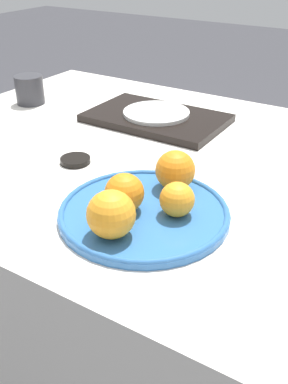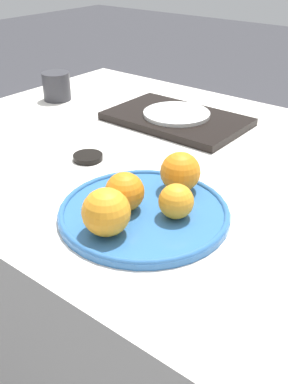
{
  "view_description": "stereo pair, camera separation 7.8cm",
  "coord_description": "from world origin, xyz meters",
  "px_view_note": "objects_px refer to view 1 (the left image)",
  "views": [
    {
      "loc": [
        0.46,
        -0.82,
        1.17
      ],
      "look_at": [
        0.1,
        -0.24,
        0.78
      ],
      "focal_mm": 42.0,
      "sensor_mm": 36.0,
      "label": 1
    },
    {
      "loc": [
        0.53,
        -0.77,
        1.17
      ],
      "look_at": [
        0.1,
        -0.24,
        0.78
      ],
      "focal_mm": 42.0,
      "sensor_mm": 36.0,
      "label": 2
    }
  ],
  "objects_px": {
    "orange_0": "(124,193)",
    "orange_1": "(175,170)",
    "cup_0": "(30,90)",
    "orange_2": "(177,199)",
    "soy_dish": "(75,160)",
    "side_plate": "(156,113)",
    "fruit_platter": "(144,212)",
    "serving_tray": "(156,118)",
    "orange_3": "(111,214)"
  },
  "relations": [
    {
      "from": "orange_0",
      "to": "orange_1",
      "type": "distance_m",
      "value": 0.12
    },
    {
      "from": "orange_1",
      "to": "cup_0",
      "type": "xyz_separation_m",
      "value": [
        -0.63,
        0.25,
        -0.01
      ]
    },
    {
      "from": "orange_2",
      "to": "soy_dish",
      "type": "height_order",
      "value": "orange_2"
    },
    {
      "from": "side_plate",
      "to": "orange_2",
      "type": "bearing_deg",
      "value": -55.21
    },
    {
      "from": "fruit_platter",
      "to": "serving_tray",
      "type": "distance_m",
      "value": 0.47
    },
    {
      "from": "orange_2",
      "to": "cup_0",
      "type": "relative_size",
      "value": 0.74
    },
    {
      "from": "side_plate",
      "to": "fruit_platter",
      "type": "bearing_deg",
      "value": -62.05
    },
    {
      "from": "fruit_platter",
      "to": "serving_tray",
      "type": "bearing_deg",
      "value": 117.95
    },
    {
      "from": "orange_0",
      "to": "orange_2",
      "type": "relative_size",
      "value": 1.14
    },
    {
      "from": "fruit_platter",
      "to": "orange_1",
      "type": "xyz_separation_m",
      "value": [
        0.01,
        0.1,
        0.04
      ]
    },
    {
      "from": "orange_0",
      "to": "serving_tray",
      "type": "xyz_separation_m",
      "value": [
        -0.19,
        0.44,
        -0.04
      ]
    },
    {
      "from": "side_plate",
      "to": "soy_dish",
      "type": "bearing_deg",
      "value": -94.18
    },
    {
      "from": "orange_0",
      "to": "orange_1",
      "type": "xyz_separation_m",
      "value": [
        0.04,
        0.12,
        0.0
      ]
    },
    {
      "from": "orange_0",
      "to": "side_plate",
      "type": "xyz_separation_m",
      "value": [
        -0.19,
        0.44,
        -0.02
      ]
    },
    {
      "from": "orange_3",
      "to": "side_plate",
      "type": "xyz_separation_m",
      "value": [
        -0.22,
        0.51,
        -0.03
      ]
    },
    {
      "from": "side_plate",
      "to": "cup_0",
      "type": "height_order",
      "value": "cup_0"
    },
    {
      "from": "orange_2",
      "to": "soy_dish",
      "type": "bearing_deg",
      "value": 164.02
    },
    {
      "from": "orange_1",
      "to": "side_plate",
      "type": "xyz_separation_m",
      "value": [
        -0.23,
        0.32,
        -0.03
      ]
    },
    {
      "from": "side_plate",
      "to": "cup_0",
      "type": "relative_size",
      "value": 2.15
    },
    {
      "from": "fruit_platter",
      "to": "serving_tray",
      "type": "relative_size",
      "value": 0.85
    },
    {
      "from": "orange_1",
      "to": "soy_dish",
      "type": "xyz_separation_m",
      "value": [
        -0.25,
        0.0,
        -0.04
      ]
    },
    {
      "from": "orange_1",
      "to": "soy_dish",
      "type": "distance_m",
      "value": 0.26
    },
    {
      "from": "orange_0",
      "to": "orange_3",
      "type": "distance_m",
      "value": 0.08
    },
    {
      "from": "fruit_platter",
      "to": "side_plate",
      "type": "xyz_separation_m",
      "value": [
        -0.22,
        0.42,
        0.02
      ]
    },
    {
      "from": "fruit_platter",
      "to": "soy_dish",
      "type": "bearing_deg",
      "value": 156.86
    },
    {
      "from": "fruit_platter",
      "to": "orange_1",
      "type": "height_order",
      "value": "orange_1"
    },
    {
      "from": "orange_3",
      "to": "soy_dish",
      "type": "xyz_separation_m",
      "value": [
        -0.24,
        0.2,
        -0.05
      ]
    },
    {
      "from": "orange_3",
      "to": "serving_tray",
      "type": "bearing_deg",
      "value": 113.1
    },
    {
      "from": "serving_tray",
      "to": "fruit_platter",
      "type": "bearing_deg",
      "value": -62.05
    },
    {
      "from": "orange_2",
      "to": "side_plate",
      "type": "bearing_deg",
      "value": 124.79
    },
    {
      "from": "soy_dish",
      "to": "serving_tray",
      "type": "bearing_deg",
      "value": 85.82
    },
    {
      "from": "orange_1",
      "to": "cup_0",
      "type": "relative_size",
      "value": 0.92
    },
    {
      "from": "orange_1",
      "to": "soy_dish",
      "type": "height_order",
      "value": "orange_1"
    },
    {
      "from": "orange_0",
      "to": "orange_2",
      "type": "bearing_deg",
      "value": 22.7
    },
    {
      "from": "orange_1",
      "to": "orange_2",
      "type": "bearing_deg",
      "value": -59.48
    },
    {
      "from": "fruit_platter",
      "to": "side_plate",
      "type": "height_order",
      "value": "side_plate"
    },
    {
      "from": "orange_0",
      "to": "cup_0",
      "type": "distance_m",
      "value": 0.7
    },
    {
      "from": "orange_0",
      "to": "serving_tray",
      "type": "relative_size",
      "value": 0.19
    },
    {
      "from": "orange_3",
      "to": "cup_0",
      "type": "height_order",
      "value": "orange_3"
    },
    {
      "from": "soy_dish",
      "to": "orange_0",
      "type": "bearing_deg",
      "value": -29.55
    },
    {
      "from": "serving_tray",
      "to": "soy_dish",
      "type": "bearing_deg",
      "value": -94.18
    },
    {
      "from": "serving_tray",
      "to": "orange_0",
      "type": "bearing_deg",
      "value": -66.2
    },
    {
      "from": "fruit_platter",
      "to": "orange_3",
      "type": "relative_size",
      "value": 3.83
    },
    {
      "from": "cup_0",
      "to": "soy_dish",
      "type": "distance_m",
      "value": 0.45
    },
    {
      "from": "cup_0",
      "to": "orange_0",
      "type": "bearing_deg",
      "value": -31.98
    },
    {
      "from": "orange_1",
      "to": "fruit_platter",
      "type": "bearing_deg",
      "value": -93.92
    },
    {
      "from": "side_plate",
      "to": "cup_0",
      "type": "distance_m",
      "value": 0.4
    },
    {
      "from": "fruit_platter",
      "to": "serving_tray",
      "type": "xyz_separation_m",
      "value": [
        -0.22,
        0.42,
        0.0
      ]
    },
    {
      "from": "serving_tray",
      "to": "cup_0",
      "type": "xyz_separation_m",
      "value": [
        -0.4,
        -0.07,
        0.03
      ]
    },
    {
      "from": "serving_tray",
      "to": "cup_0",
      "type": "bearing_deg",
      "value": -170.4
    }
  ]
}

